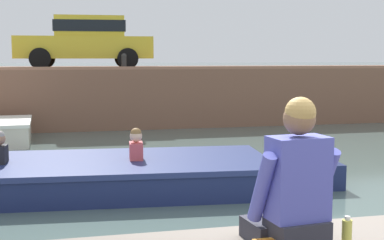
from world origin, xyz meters
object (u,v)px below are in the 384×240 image
object	(u,v)px
motorboat_passing	(97,175)
person_seated_left	(294,191)
car_left_inner_yellow	(87,40)
bottle_drink	(347,233)
mooring_bollard_mid	(124,61)

from	to	relation	value
motorboat_passing	person_seated_left	world-z (taller)	person_seated_left
person_seated_left	car_left_inner_yellow	bearing A→B (deg)	93.42
motorboat_passing	bottle_drink	size ratio (longest dim) A/B	34.73
car_left_inner_yellow	person_seated_left	xyz separation A→B (m)	(0.80, -13.46, -1.34)
person_seated_left	bottle_drink	world-z (taller)	person_seated_left
motorboat_passing	person_seated_left	distance (m)	5.22
car_left_inner_yellow	bottle_drink	world-z (taller)	car_left_inner_yellow
person_seated_left	bottle_drink	distance (m)	0.44
person_seated_left	bottle_drink	xyz separation A→B (m)	(0.34, -0.07, -0.28)
mooring_bollard_mid	bottle_drink	distance (m)	12.11
person_seated_left	motorboat_passing	bearing A→B (deg)	100.89
mooring_bollard_mid	motorboat_passing	bearing A→B (deg)	-99.20
motorboat_passing	bottle_drink	bearing A→B (deg)	-75.65
car_left_inner_yellow	person_seated_left	bearing A→B (deg)	-86.58
car_left_inner_yellow	motorboat_passing	bearing A→B (deg)	-91.12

